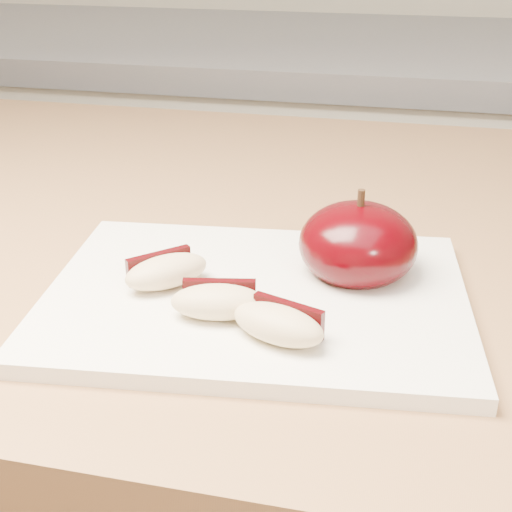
# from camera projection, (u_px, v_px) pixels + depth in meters

# --- Properties ---
(back_cabinet) EXTENTS (2.40, 0.62, 0.94)m
(back_cabinet) POSITION_uv_depth(u_px,v_px,m) (367.00, 285.00, 1.39)
(back_cabinet) COLOR silver
(back_cabinet) RESTS_ON ground
(cutting_board) EXTENTS (0.29, 0.23, 0.01)m
(cutting_board) POSITION_uv_depth(u_px,v_px,m) (256.00, 298.00, 0.46)
(cutting_board) COLOR white
(cutting_board) RESTS_ON island_counter
(apple_half) EXTENTS (0.10, 0.10, 0.07)m
(apple_half) POSITION_uv_depth(u_px,v_px,m) (358.00, 244.00, 0.48)
(apple_half) COLOR black
(apple_half) RESTS_ON cutting_board
(apple_wedge_a) EXTENTS (0.06, 0.06, 0.02)m
(apple_wedge_a) POSITION_uv_depth(u_px,v_px,m) (166.00, 271.00, 0.46)
(apple_wedge_a) COLOR tan
(apple_wedge_a) RESTS_ON cutting_board
(apple_wedge_b) EXTENTS (0.06, 0.04, 0.02)m
(apple_wedge_b) POSITION_uv_depth(u_px,v_px,m) (218.00, 301.00, 0.43)
(apple_wedge_b) COLOR tan
(apple_wedge_b) RESTS_ON cutting_board
(apple_wedge_c) EXTENTS (0.06, 0.04, 0.02)m
(apple_wedge_c) POSITION_uv_depth(u_px,v_px,m) (279.00, 323.00, 0.41)
(apple_wedge_c) COLOR tan
(apple_wedge_c) RESTS_ON cutting_board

